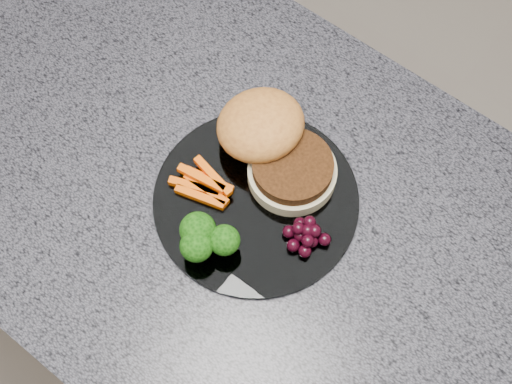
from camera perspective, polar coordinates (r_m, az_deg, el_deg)
island_cabinet at (r=1.34m, az=-0.96°, el=-9.03°), size 1.20×0.60×0.86m
countertop at (r=0.92m, az=-1.38°, el=-1.13°), size 1.20×0.60×0.04m
plate at (r=0.90m, az=0.00°, el=-0.63°), size 0.26×0.26×0.01m
burger at (r=0.90m, az=1.25°, el=3.96°), size 0.18×0.13×0.06m
carrot_sticks at (r=0.90m, az=-4.18°, el=0.59°), size 0.08×0.05×0.02m
broccoli at (r=0.84m, az=-4.13°, el=-3.69°), size 0.07×0.07×0.05m
grape_bunch at (r=0.86m, az=4.00°, el=-3.43°), size 0.06×0.05×0.03m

